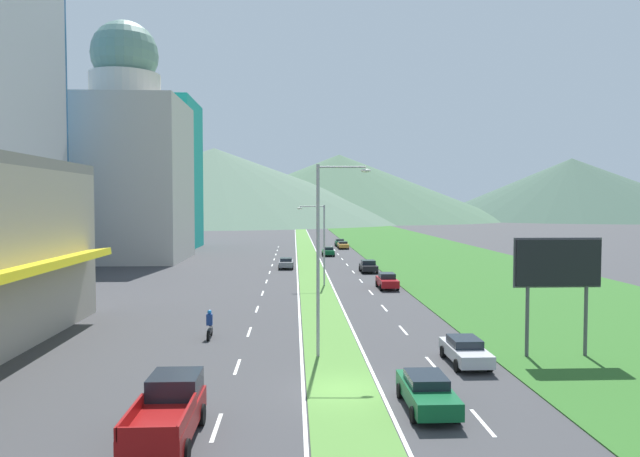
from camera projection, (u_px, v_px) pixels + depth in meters
name	position (u px, v px, depth m)	size (l,w,h in m)	color
ground_plane	(342.00, 391.00, 25.89)	(600.00, 600.00, 0.00)	#38383A
grass_median	(308.00, 259.00, 85.77)	(3.20, 240.00, 0.06)	#518438
grass_verge_right	(445.00, 259.00, 86.71)	(24.00, 240.00, 0.06)	#2D6023
lane_dash_left_2	(216.00, 427.00, 21.72)	(0.16, 2.80, 0.01)	silver
lane_dash_left_3	(237.00, 367.00, 29.73)	(0.16, 2.80, 0.01)	silver
lane_dash_left_4	(249.00, 332.00, 37.74)	(0.16, 2.80, 0.01)	silver
lane_dash_left_5	(257.00, 309.00, 45.75)	(0.16, 2.80, 0.01)	silver
lane_dash_left_6	(263.00, 293.00, 53.77)	(0.16, 2.80, 0.01)	silver
lane_dash_left_7	(267.00, 281.00, 61.78)	(0.16, 2.80, 0.01)	silver
lane_dash_left_8	(270.00, 272.00, 69.79)	(0.16, 2.80, 0.01)	silver
lane_dash_left_9	(272.00, 265.00, 77.80)	(0.16, 2.80, 0.01)	silver
lane_dash_left_10	(274.00, 259.00, 85.81)	(0.16, 2.80, 0.01)	silver
lane_dash_left_11	(276.00, 254.00, 93.82)	(0.16, 2.80, 0.01)	silver
lane_dash_left_12	(277.00, 250.00, 101.83)	(0.16, 2.80, 0.01)	silver
lane_dash_left_13	(278.00, 247.00, 109.84)	(0.16, 2.80, 0.01)	silver
lane_dash_right_2	(482.00, 423.00, 22.19)	(0.16, 2.80, 0.01)	silver
lane_dash_right_3	(432.00, 364.00, 30.20)	(0.16, 2.80, 0.01)	silver
lane_dash_right_4	(403.00, 330.00, 38.21)	(0.16, 2.80, 0.01)	silver
lane_dash_right_5	(384.00, 308.00, 46.22)	(0.16, 2.80, 0.01)	silver
lane_dash_right_6	(371.00, 292.00, 54.23)	(0.16, 2.80, 0.01)	silver
lane_dash_right_7	(361.00, 281.00, 62.24)	(0.16, 2.80, 0.01)	silver
lane_dash_right_8	(353.00, 272.00, 70.25)	(0.16, 2.80, 0.01)	silver
lane_dash_right_9	(347.00, 265.00, 78.27)	(0.16, 2.80, 0.01)	silver
lane_dash_right_10	(342.00, 259.00, 86.28)	(0.16, 2.80, 0.01)	silver
lane_dash_right_11	(338.00, 254.00, 94.29)	(0.16, 2.80, 0.01)	silver
lane_dash_right_12	(335.00, 250.00, 102.30)	(0.16, 2.80, 0.01)	silver
lane_dash_right_13	(332.00, 247.00, 110.31)	(0.16, 2.80, 0.01)	silver
edge_line_median_left	(297.00, 259.00, 85.69)	(0.16, 240.00, 0.01)	silver
edge_line_median_right	(320.00, 259.00, 85.85)	(0.16, 240.00, 0.01)	silver
domed_building	(126.00, 162.00, 83.95)	(16.73, 16.73, 34.69)	#B7B2A8
midrise_colored	(150.00, 175.00, 105.56)	(16.69, 16.69, 27.07)	teal
hill_far_left	(214.00, 185.00, 261.85)	(185.51, 185.51, 33.16)	#516B56
hill_far_center	(339.00, 187.00, 291.10)	(166.92, 166.92, 32.65)	#47664C
hill_far_right	(571.00, 189.00, 292.93)	(146.18, 146.18, 30.93)	#3D5647
street_lamp_near	(323.00, 248.00, 31.33)	(2.96, 0.36, 10.57)	#99999E
street_lamp_mid	(321.00, 239.00, 58.35)	(2.85, 0.28, 8.24)	#99999E
billboard_roadside	(558.00, 268.00, 31.38)	(4.89, 0.28, 6.58)	#4C4C51
car_0	(465.00, 350.00, 30.23)	(1.87, 4.39, 1.37)	#B2B2B7
car_1	(286.00, 263.00, 74.07)	(1.90, 4.48, 1.37)	slate
car_2	(427.00, 391.00, 23.61)	(1.92, 4.57, 1.41)	#0C5128
car_4	(340.00, 242.00, 111.54)	(1.86, 4.37, 1.40)	#0C5128
car_5	(328.00, 251.00, 91.43)	(1.94, 4.08, 1.41)	#0C5128
car_6	(387.00, 281.00, 56.70)	(1.86, 4.34, 1.53)	maroon
car_8	(368.00, 266.00, 69.95)	(2.01, 4.04, 1.47)	black
car_9	(343.00, 245.00, 105.69)	(1.94, 4.80, 1.34)	#C6842D
pickup_truck_0	(168.00, 412.00, 20.58)	(2.18, 5.40, 2.00)	maroon
motorcycle_rider	(210.00, 327.00, 35.90)	(0.36, 2.00, 1.80)	black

